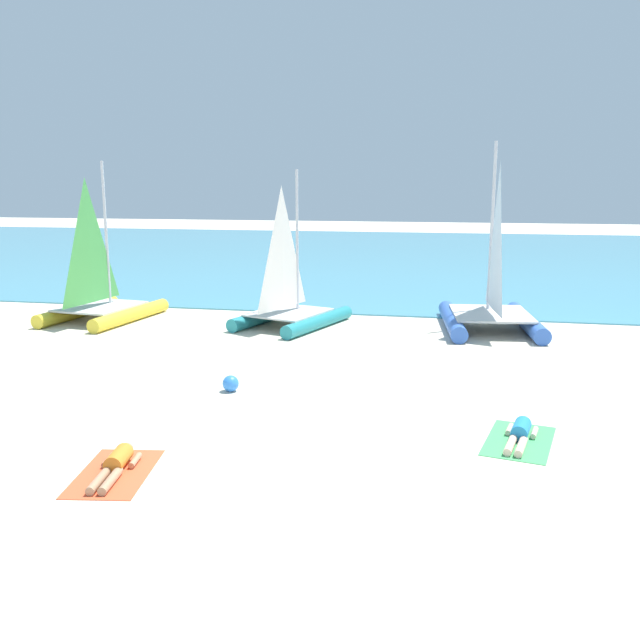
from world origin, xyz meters
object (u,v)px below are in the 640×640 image
sailboat_teal (290,303)px  towel_right (519,441)px  sailboat_yellow (101,297)px  sunbather_left (116,464)px  beach_ball (231,383)px  sailboat_blue (491,303)px  sunbather_right (520,433)px  towel_left (115,473)px

sailboat_teal → towel_right: (6.40, -8.88, -0.73)m
sailboat_yellow → sunbather_left: size_ratio=3.33×
sunbather_left → beach_ball: (0.41, 4.44, 0.05)m
sailboat_blue → sunbather_right: size_ratio=3.69×
sailboat_teal → sunbather_right: bearing=-35.4°
sunbather_left → sailboat_blue: bearing=53.6°
sailboat_yellow → sailboat_blue: size_ratio=0.91×
sailboat_teal → sunbather_right: 10.92m
sunbather_left → beach_ball: 4.46m
sunbather_left → beach_ball: size_ratio=4.33×
sailboat_yellow → sailboat_teal: 6.39m
sailboat_teal → towel_right: sailboat_teal is taller
beach_ball → sailboat_teal: bearing=93.2°
towel_left → beach_ball: size_ratio=5.25×
sailboat_blue → towel_right: sailboat_blue is taller
sunbather_right → beach_ball: size_ratio=4.31×
sailboat_teal → beach_ball: 7.09m
towel_right → sailboat_yellow: bearing=146.3°
sailboat_yellow → towel_left: (6.37, -11.20, -0.77)m
beach_ball → towel_right: bearing=-16.8°
sailboat_yellow → sailboat_blue: bearing=12.0°
sailboat_teal → towel_right: 10.97m
towel_left → towel_right: (6.41, 2.69, 0.00)m
sunbather_left → sailboat_teal: bearing=80.9°
sailboat_yellow → sunbather_right: sailboat_yellow is taller
towel_left → sunbather_left: size_ratio=1.21×
sunbather_left → sunbather_right: bearing=13.6°
sailboat_teal → sailboat_yellow: bearing=-158.3°
sunbather_left → towel_right: size_ratio=0.82×
beach_ball → towel_left: bearing=-95.1°
sailboat_blue → sunbather_left: 13.71m
sunbather_left → sunbather_right: (6.43, 2.69, 0.00)m
towel_left → beach_ball: bearing=84.9°
sunbather_left → sunbather_right: size_ratio=1.00×
sailboat_yellow → sunbather_right: bearing=-26.1°
sailboat_yellow → beach_ball: 9.55m
towel_left → sunbather_right: (6.42, 2.75, 0.13)m
sailboat_teal → sunbather_left: sailboat_teal is taller
sailboat_teal → towel_left: bearing=-71.5°
sailboat_blue → beach_ball: size_ratio=15.92×
towel_right → sunbather_left: bearing=-157.8°
sailboat_teal → sunbather_right: size_ratio=3.16×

